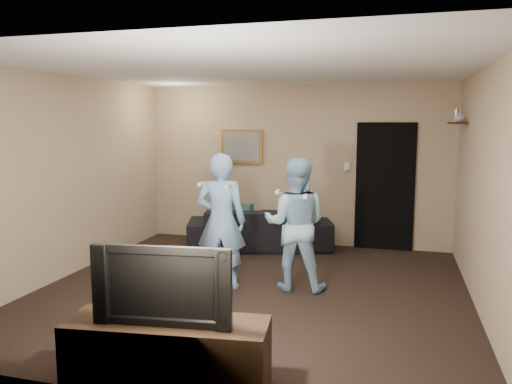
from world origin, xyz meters
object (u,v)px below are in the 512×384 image
(wii_player_left, at_px, (221,221))
(sofa, at_px, (260,228))
(tv_console, at_px, (168,355))
(television, at_px, (166,282))
(wii_player_right, at_px, (295,224))

(wii_player_left, bearing_deg, sofa, 91.79)
(tv_console, relative_size, wii_player_left, 0.93)
(tv_console, height_order, television, television)
(sofa, relative_size, wii_player_right, 1.42)
(sofa, height_order, tv_console, sofa)
(wii_player_right, bearing_deg, tv_console, -100.74)
(tv_console, bearing_deg, wii_player_left, 92.68)
(tv_console, relative_size, television, 1.47)
(tv_console, bearing_deg, wii_player_right, 72.26)
(tv_console, xyz_separation_m, wii_player_left, (-0.39, 2.30, 0.57))
(television, relative_size, wii_player_right, 0.66)
(sofa, xyz_separation_m, tv_console, (0.45, -4.28, -0.08))
(tv_console, height_order, wii_player_right, wii_player_right)
(wii_player_left, height_order, wii_player_right, wii_player_left)
(sofa, bearing_deg, wii_player_right, 100.02)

